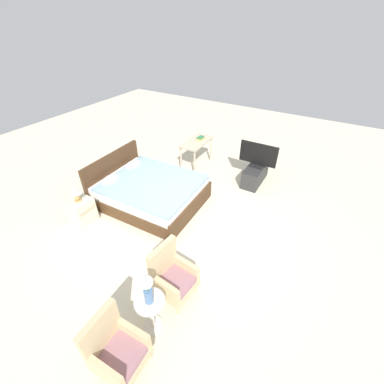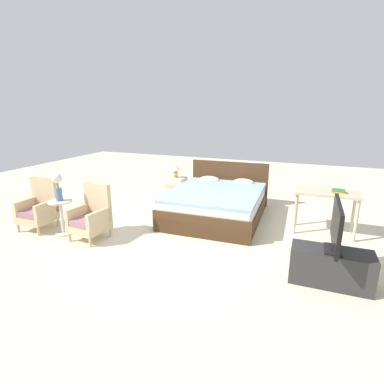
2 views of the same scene
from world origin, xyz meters
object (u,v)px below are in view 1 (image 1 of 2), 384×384
object	(u,v)px
bed	(149,191)
side_table	(151,311)
armchair_by_window_right	(172,276)
nightstand	(82,212)
tv_stand	(255,174)
table_lamp	(75,192)
flower_vase	(147,287)
vanity_desk	(197,145)
armchair_by_window_left	(116,350)
book_stack	(200,138)
tv_flatscreen	(258,155)

from	to	relation	value
bed	side_table	xyz separation A→B (m)	(-2.25, -1.83, 0.09)
armchair_by_window_right	nightstand	xyz separation A→B (m)	(0.41, 2.50, -0.10)
tv_stand	table_lamp	bearing A→B (deg)	142.30
tv_stand	flower_vase	bearing A→B (deg)	-179.48
vanity_desk	armchair_by_window_left	bearing A→B (deg)	-160.96
side_table	table_lamp	world-z (taller)	table_lamp
tv_stand	book_stack	distance (m)	1.76
table_lamp	tv_flatscreen	bearing A→B (deg)	-37.68
armchair_by_window_right	vanity_desk	distance (m)	4.01
armchair_by_window_right	book_stack	world-z (taller)	armchair_by_window_right
nightstand	book_stack	world-z (taller)	book_stack
bed	tv_flatscreen	distance (m)	2.74
bed	book_stack	world-z (taller)	bed
book_stack	bed	bearing A→B (deg)	176.62
nightstand	book_stack	bearing A→B (deg)	-14.20
nightstand	table_lamp	world-z (taller)	table_lamp
side_table	table_lamp	xyz separation A→B (m)	(1.00, 2.56, 0.38)
flower_vase	tv_stand	size ratio (longest dim) A/B	0.50
tv_stand	bed	bearing A→B (deg)	138.38
nightstand	tv_stand	size ratio (longest dim) A/B	0.58
table_lamp	tv_flatscreen	size ratio (longest dim) A/B	0.36
flower_vase	tv_flatscreen	distance (m)	4.27
tv_stand	side_table	bearing A→B (deg)	-179.48
armchair_by_window_left	tv_flatscreen	xyz separation A→B (m)	(4.85, -0.02, 0.39)
flower_vase	table_lamp	distance (m)	2.75
armchair_by_window_left	nightstand	bearing A→B (deg)	57.61
nightstand	tv_flatscreen	size ratio (longest dim) A/B	0.61
book_stack	vanity_desk	bearing A→B (deg)	172.88
flower_vase	book_stack	bearing A→B (deg)	21.16
armchair_by_window_right	tv_flatscreen	bearing A→B (deg)	-0.38
nightstand	armchair_by_window_left	bearing A→B (deg)	-122.39
table_lamp	vanity_desk	size ratio (longest dim) A/B	0.32
table_lamp	armchair_by_window_left	bearing A→B (deg)	-122.38
tv_flatscreen	book_stack	world-z (taller)	tv_flatscreen
side_table	bed	bearing A→B (deg)	39.07
tv_flatscreen	tv_stand	bearing A→B (deg)	-179.88
bed	armchair_by_window_right	bearing A→B (deg)	-133.31
armchair_by_window_left	side_table	xyz separation A→B (m)	(0.58, -0.06, 0.01)
tv_flatscreen	vanity_desk	bearing A→B (deg)	91.41
tv_stand	tv_flatscreen	distance (m)	0.54
flower_vase	tv_stand	world-z (taller)	flower_vase
vanity_desk	tv_stand	bearing A→B (deg)	-88.67
table_lamp	flower_vase	bearing A→B (deg)	-111.34
side_table	book_stack	world-z (taller)	book_stack
tv_flatscreen	book_stack	size ratio (longest dim) A/B	3.93
tv_flatscreen	table_lamp	bearing A→B (deg)	142.32
armchair_by_window_right	nightstand	distance (m)	2.53
side_table	flower_vase	world-z (taller)	flower_vase
bed	table_lamp	bearing A→B (deg)	149.61
bed	armchair_by_window_left	size ratio (longest dim) A/B	2.43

